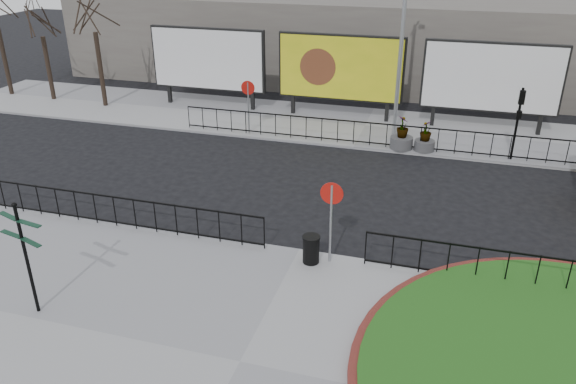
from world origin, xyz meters
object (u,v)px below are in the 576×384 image
at_px(lamp_post, 403,31).
at_px(litter_bin, 311,249).
at_px(planter_c, 425,140).
at_px(fingerpost_sign, 24,248).
at_px(billboard_mid, 340,68).
at_px(planter_b, 402,137).

xyz_separation_m(lamp_post, litter_bin, (-1.01, -11.60, -4.28)).
bearing_deg(planter_c, lamp_post, 132.67).
height_order(lamp_post, fingerpost_sign, lamp_post).
bearing_deg(litter_bin, billboard_mid, 98.38).
height_order(billboard_mid, lamp_post, lamp_post).
relative_size(billboard_mid, planter_c, 4.67).
distance_m(billboard_mid, planter_b, 5.37).
bearing_deg(lamp_post, litter_bin, -94.96).
distance_m(fingerpost_sign, planter_b, 16.03).
bearing_deg(fingerpost_sign, planter_b, 80.40).
bearing_deg(billboard_mid, planter_b, -45.58).
xyz_separation_m(fingerpost_sign, planter_c, (8.47, 14.11, -1.34)).
bearing_deg(planter_b, fingerpost_sign, -117.95).
xyz_separation_m(litter_bin, planter_c, (2.48, 10.00, 0.06)).
distance_m(billboard_mid, fingerpost_sign, 18.14).
xyz_separation_m(billboard_mid, planter_c, (4.48, -3.57, -2.00)).
bearing_deg(planter_c, litter_bin, -103.94).
distance_m(litter_bin, planter_b, 10.11).
bearing_deg(planter_b, litter_bin, -98.53).
distance_m(lamp_post, planter_c, 4.75).
relative_size(fingerpost_sign, planter_b, 2.08).
bearing_deg(litter_bin, lamp_post, 85.04).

